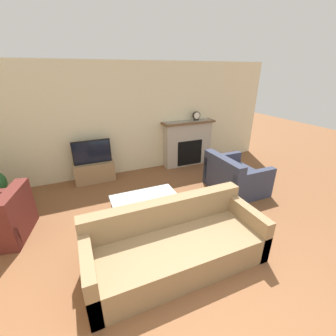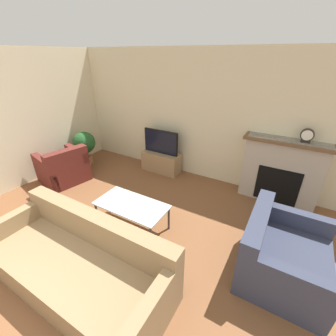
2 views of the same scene
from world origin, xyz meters
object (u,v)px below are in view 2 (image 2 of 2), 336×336
tv (161,142)px  couch_sectional (80,265)px  coffee_table (132,206)px  couch_loveseat (281,256)px  potted_plant (84,144)px  armchair_by_window (64,169)px  mantel_clock (307,135)px

tv → couch_sectional: bearing=-76.7°
coffee_table → couch_loveseat: bearing=6.9°
tv → potted_plant: (-1.86, -0.63, -0.21)m
armchair_by_window → potted_plant: bearing=-151.4°
couch_loveseat → coffee_table: couch_loveseat is taller
potted_plant → tv: bearing=18.7°
tv → armchair_by_window: bearing=-137.3°
coffee_table → mantel_clock: size_ratio=4.81×
couch_loveseat → coffee_table: bearing=96.9°
couch_loveseat → mantel_clock: (-0.02, 1.77, 1.07)m
armchair_by_window → coffee_table: 2.30m
potted_plant → mantel_clock: (4.66, 0.73, 0.81)m
tv → potted_plant: size_ratio=1.00×
couch_loveseat → coffee_table: 2.19m
couch_loveseat → tv: bearing=59.4°
couch_loveseat → potted_plant: 4.79m
couch_sectional → coffee_table: 1.12m
tv → armchair_by_window: tv is taller
tv → couch_loveseat: tv is taller
tv → potted_plant: 1.98m
tv → couch_loveseat: bearing=-30.6°
couch_loveseat → armchair_by_window: (-4.42, 0.18, 0.01)m
coffee_table → potted_plant: potted_plant is taller
tv → couch_sectional: (0.72, -3.04, -0.47)m
armchair_by_window → coffee_table: (2.25, -0.44, 0.11)m
couch_sectional → armchair_by_window: size_ratio=2.31×
couch_sectional → potted_plant: potted_plant is taller
tv → coffee_table: (0.64, -1.93, -0.34)m
couch_sectional → mantel_clock: bearing=56.5°
couch_sectional → couch_loveseat: (2.09, 1.37, 0.00)m
coffee_table → couch_sectional: bearing=-86.2°
couch_loveseat → mantel_clock: bearing=0.5°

